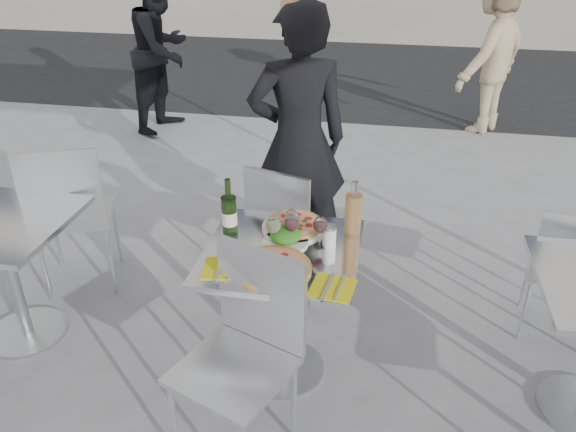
% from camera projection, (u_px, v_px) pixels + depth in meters
% --- Properties ---
extents(ground, '(80.00, 80.00, 0.00)m').
position_uv_depth(ground, '(283.00, 369.00, 2.99)').
color(ground, slate).
extents(street_asphalt, '(24.00, 5.00, 0.00)m').
position_uv_depth(street_asphalt, '(366.00, 70.00, 8.59)').
color(street_asphalt, black).
rests_on(street_asphalt, ground).
extents(main_table, '(0.72, 0.72, 0.75)m').
position_uv_depth(main_table, '(282.00, 286.00, 2.73)').
color(main_table, '#B7BABF').
rests_on(main_table, ground).
extents(side_table_left, '(0.72, 0.72, 0.75)m').
position_uv_depth(side_table_left, '(6.00, 255.00, 2.98)').
color(side_table_left, '#B7BABF').
rests_on(side_table_left, ground).
extents(chair_far, '(0.52, 0.53, 0.90)m').
position_uv_depth(chair_far, '(286.00, 223.00, 3.29)').
color(chair_far, silver).
rests_on(chair_far, ground).
extents(chair_near, '(0.57, 0.57, 0.95)m').
position_uv_depth(chair_near, '(247.00, 340.00, 2.35)').
color(chair_near, silver).
rests_on(chair_near, ground).
extents(side_chair_lfar, '(0.59, 0.60, 1.00)m').
position_uv_depth(side_chair_lfar, '(70.00, 207.00, 3.34)').
color(side_chair_lfar, silver).
rests_on(side_chair_lfar, ground).
extents(side_chair_rfar, '(0.45, 0.46, 0.83)m').
position_uv_depth(side_chair_rfar, '(568.00, 265.00, 2.98)').
color(side_chair_rfar, silver).
rests_on(side_chair_rfar, ground).
extents(woman_diner, '(0.74, 0.62, 1.74)m').
position_uv_depth(woman_diner, '(298.00, 142.00, 3.52)').
color(woman_diner, black).
rests_on(woman_diner, ground).
extents(pedestrian_a, '(0.80, 0.94, 1.71)m').
position_uv_depth(pedestrian_a, '(162.00, 50.00, 5.92)').
color(pedestrian_a, black).
rests_on(pedestrian_a, ground).
extents(pedestrian_b, '(1.13, 1.25, 1.68)m').
position_uv_depth(pedestrian_b, '(491.00, 53.00, 5.86)').
color(pedestrian_b, tan).
rests_on(pedestrian_b, ground).
extents(pizza_near, '(0.35, 0.35, 0.02)m').
position_uv_depth(pizza_near, '(272.00, 267.00, 2.48)').
color(pizza_near, tan).
rests_on(pizza_near, main_table).
extents(pizza_far, '(0.33, 0.33, 0.03)m').
position_uv_depth(pizza_far, '(294.00, 225.00, 2.80)').
color(pizza_far, white).
rests_on(pizza_far, main_table).
extents(salad_plate, '(0.22, 0.22, 0.09)m').
position_uv_depth(salad_plate, '(285.00, 236.00, 2.67)').
color(salad_plate, white).
rests_on(salad_plate, main_table).
extents(wine_bottle, '(0.07, 0.08, 0.29)m').
position_uv_depth(wine_bottle, '(229.00, 213.00, 2.70)').
color(wine_bottle, '#2B501E').
rests_on(wine_bottle, main_table).
extents(carafe, '(0.08, 0.08, 0.29)m').
position_uv_depth(carafe, '(353.00, 214.00, 2.69)').
color(carafe, '#E1A560').
rests_on(carafe, main_table).
extents(sugar_shaker, '(0.06, 0.06, 0.11)m').
position_uv_depth(sugar_shaker, '(329.00, 236.00, 2.64)').
color(sugar_shaker, white).
rests_on(sugar_shaker, main_table).
extents(wineglass_white_a, '(0.07, 0.07, 0.16)m').
position_uv_depth(wineglass_white_a, '(274.00, 226.00, 2.61)').
color(wineglass_white_a, white).
rests_on(wineglass_white_a, main_table).
extents(wineglass_white_b, '(0.07, 0.07, 0.16)m').
position_uv_depth(wineglass_white_b, '(292.00, 218.00, 2.67)').
color(wineglass_white_b, white).
rests_on(wineglass_white_b, main_table).
extents(wineglass_red_a, '(0.07, 0.07, 0.16)m').
position_uv_depth(wineglass_red_a, '(291.00, 224.00, 2.62)').
color(wineglass_red_a, white).
rests_on(wineglass_red_a, main_table).
extents(wineglass_red_b, '(0.07, 0.07, 0.16)m').
position_uv_depth(wineglass_red_b, '(320.00, 226.00, 2.61)').
color(wineglass_red_b, white).
rests_on(wineglass_red_b, main_table).
extents(napkin_left, '(0.20, 0.20, 0.01)m').
position_uv_depth(napkin_left, '(223.00, 268.00, 2.49)').
color(napkin_left, '#D2D212').
rests_on(napkin_left, main_table).
extents(napkin_right, '(0.20, 0.20, 0.01)m').
position_uv_depth(napkin_right, '(333.00, 287.00, 2.36)').
color(napkin_right, '#D2D212').
rests_on(napkin_right, main_table).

